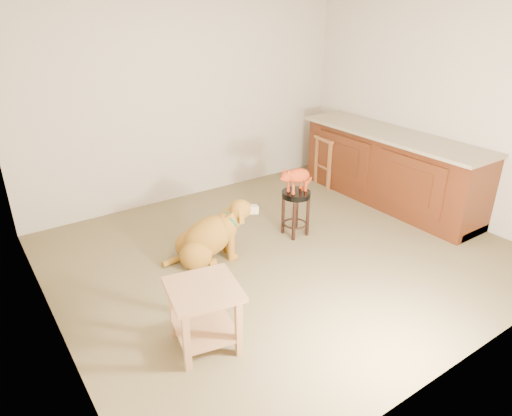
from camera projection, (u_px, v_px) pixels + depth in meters
floor at (283, 253)px, 4.82m from camera, size 4.50×4.00×0.01m
room_shell at (288, 93)px, 4.12m from camera, size 4.54×4.04×2.62m
cabinet_run at (390, 170)px, 5.87m from camera, size 0.70×2.56×0.94m
padded_stool at (296, 204)px, 5.06m from camera, size 0.32×0.32×0.52m
wood_stool at (332, 160)px, 6.47m from camera, size 0.43×0.43×0.71m
side_table at (204, 307)px, 3.40m from camera, size 0.60×0.60×0.53m
golden_retriever at (209, 238)px, 4.61m from camera, size 1.01×0.58×0.66m
tabby_kitten at (296, 177)px, 4.92m from camera, size 0.52×0.18×0.32m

